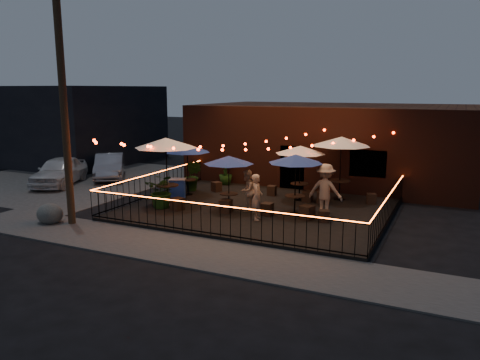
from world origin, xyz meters
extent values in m
plane|color=black|center=(0.00, 0.00, 0.00)|extent=(110.00, 110.00, 0.00)
cube|color=black|center=(0.00, 2.00, 0.07)|extent=(10.00, 8.00, 0.15)
cube|color=#3D3A38|center=(0.00, -3.25, 0.03)|extent=(18.00, 2.50, 0.05)
cube|color=#3D3A38|center=(-12.00, 4.00, 0.01)|extent=(11.00, 12.00, 0.02)
cube|color=#3A180F|center=(1.00, 10.00, 2.00)|extent=(14.00, 8.00, 4.00)
cube|color=black|center=(0.00, 6.12, 1.10)|extent=(1.20, 0.24, 2.20)
cube|color=black|center=(3.50, 6.12, 1.60)|extent=(1.60, 0.24, 1.20)
cube|color=black|center=(-18.00, 9.00, 2.50)|extent=(12.00, 9.00, 5.00)
cylinder|color=#332315|center=(-5.40, -2.60, 4.00)|extent=(0.26, 0.26, 8.00)
cube|color=black|center=(0.00, -2.00, 0.23)|extent=(10.00, 0.04, 0.04)
cube|color=black|center=(0.00, -2.00, 1.15)|extent=(10.00, 0.04, 0.04)
cube|color=#F55615|center=(0.00, -2.00, 1.18)|extent=(10.00, 0.03, 0.02)
cube|color=black|center=(-5.00, 2.00, 0.23)|extent=(0.04, 8.00, 0.04)
cube|color=black|center=(-5.00, 2.00, 1.15)|extent=(0.04, 8.00, 0.04)
cube|color=#F55615|center=(-5.00, 2.00, 1.18)|extent=(0.03, 8.00, 0.02)
cube|color=black|center=(5.00, 2.00, 0.23)|extent=(0.04, 8.00, 0.04)
cube|color=black|center=(5.00, 2.00, 1.15)|extent=(0.04, 8.00, 0.04)
cube|color=#F55615|center=(5.00, 2.00, 1.18)|extent=(0.03, 8.00, 0.02)
cylinder|color=black|center=(-3.51, 0.74, 0.17)|extent=(0.50, 0.50, 0.03)
cylinder|color=black|center=(-3.51, 0.74, 0.57)|extent=(0.07, 0.07, 0.82)
cylinder|color=black|center=(-3.51, 0.74, 1.00)|extent=(0.91, 0.91, 0.05)
cylinder|color=black|center=(-3.51, 0.74, 1.52)|extent=(0.05, 0.05, 2.74)
cone|color=silver|center=(-3.51, 0.74, 2.72)|extent=(3.22, 3.22, 0.40)
cylinder|color=black|center=(-3.80, 2.81, 0.16)|extent=(0.41, 0.41, 0.03)
cylinder|color=black|center=(-3.80, 2.81, 0.49)|extent=(0.06, 0.06, 0.67)
cylinder|color=black|center=(-3.80, 2.81, 0.84)|extent=(0.74, 0.74, 0.04)
cylinder|color=black|center=(-3.80, 2.81, 1.27)|extent=(0.04, 0.04, 2.23)
cone|color=navy|center=(-3.80, 2.81, 2.24)|extent=(2.51, 2.51, 0.33)
cylinder|color=black|center=(-0.91, 1.14, 0.16)|extent=(0.39, 0.39, 0.03)
cylinder|color=black|center=(-0.91, 1.14, 0.48)|extent=(0.05, 0.05, 0.64)
cylinder|color=black|center=(-0.91, 1.14, 0.81)|extent=(0.71, 0.71, 0.04)
cylinder|color=black|center=(-0.91, 1.14, 1.22)|extent=(0.04, 0.04, 2.13)
cone|color=navy|center=(-0.91, 1.14, 2.15)|extent=(2.54, 2.54, 0.31)
cylinder|color=black|center=(1.05, 3.97, 0.16)|extent=(0.42, 0.42, 0.03)
cylinder|color=black|center=(1.05, 3.97, 0.51)|extent=(0.06, 0.06, 0.69)
cylinder|color=black|center=(1.05, 3.97, 0.86)|extent=(0.77, 0.77, 0.04)
cylinder|color=black|center=(1.05, 3.97, 1.31)|extent=(0.04, 0.04, 2.31)
cone|color=silver|center=(1.05, 3.97, 2.32)|extent=(2.37, 2.37, 0.34)
cylinder|color=black|center=(1.59, 1.73, 0.16)|extent=(0.41, 0.41, 0.03)
cylinder|color=black|center=(1.59, 1.73, 0.50)|extent=(0.06, 0.06, 0.68)
cylinder|color=black|center=(1.59, 1.73, 0.85)|extent=(0.75, 0.75, 0.04)
cylinder|color=black|center=(1.59, 1.73, 1.28)|extent=(0.04, 0.04, 2.26)
cone|color=navy|center=(1.59, 1.73, 2.27)|extent=(2.32, 2.32, 0.33)
cylinder|color=black|center=(2.57, 4.80, 0.17)|extent=(0.49, 0.49, 0.03)
cylinder|color=black|center=(2.57, 4.80, 0.56)|extent=(0.07, 0.07, 0.80)
cylinder|color=black|center=(2.57, 4.80, 0.98)|extent=(0.89, 0.89, 0.04)
cylinder|color=black|center=(2.57, 4.80, 1.49)|extent=(0.05, 0.05, 2.68)
cone|color=silver|center=(2.57, 4.80, 2.66)|extent=(2.62, 2.62, 0.39)
cube|color=black|center=(-3.91, 0.65, 0.40)|extent=(0.56, 0.56, 0.50)
cube|color=black|center=(-2.75, 0.30, 0.39)|extent=(0.51, 0.51, 0.48)
cube|color=black|center=(-4.48, 3.32, 0.38)|extent=(0.50, 0.50, 0.46)
cube|color=black|center=(-2.96, 3.96, 0.37)|extent=(0.50, 0.50, 0.44)
cube|color=black|center=(-0.86, 0.76, 0.40)|extent=(0.47, 0.47, 0.51)
cube|color=black|center=(0.73, 1.07, 0.39)|extent=(0.43, 0.43, 0.47)
cube|color=black|center=(-0.34, 4.29, 0.37)|extent=(0.41, 0.41, 0.43)
cube|color=black|center=(1.46, 3.81, 0.38)|extent=(0.39, 0.39, 0.46)
cube|color=black|center=(2.26, 1.16, 0.41)|extent=(0.54, 0.54, 0.52)
cube|color=black|center=(2.91, 1.11, 0.36)|extent=(0.46, 0.46, 0.42)
cube|color=black|center=(2.07, 3.89, 0.39)|extent=(0.46, 0.46, 0.48)
cube|color=black|center=(3.96, 4.60, 0.36)|extent=(0.46, 0.46, 0.42)
imported|color=#DAAB92|center=(0.61, 0.38, 0.99)|extent=(0.60, 0.72, 1.68)
imported|color=tan|center=(-0.23, 1.34, 0.96)|extent=(0.66, 0.82, 1.62)
imported|color=tan|center=(2.72, 1.88, 1.14)|extent=(1.32, 0.80, 1.98)
imported|color=#174011|center=(-3.46, 0.33, 0.85)|extent=(1.46, 1.33, 1.39)
imported|color=#11330E|center=(-4.00, 3.59, 0.87)|extent=(0.80, 0.65, 1.44)
imported|color=#0E3F0C|center=(-3.31, 5.56, 0.75)|extent=(0.82, 0.82, 1.20)
cube|color=blue|center=(-3.82, 1.99, 0.56)|extent=(0.74, 0.64, 0.82)
cube|color=silver|center=(-3.82, 1.99, 0.99)|extent=(0.79, 0.69, 0.05)
ellipsoid|color=#454540|center=(-6.17, -2.87, 0.37)|extent=(1.18, 1.10, 0.74)
imported|color=white|center=(-11.25, 2.50, 0.72)|extent=(3.18, 4.54, 1.44)
imported|color=gray|center=(-10.14, 5.00, 0.68)|extent=(3.64, 4.16, 1.36)
camera|label=1|loc=(7.07, -14.77, 4.83)|focal=35.00mm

